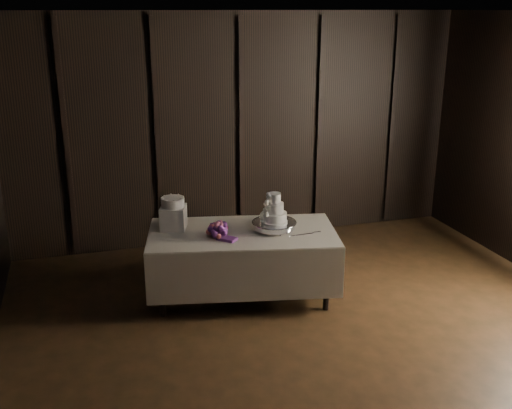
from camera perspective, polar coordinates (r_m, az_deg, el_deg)
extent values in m
cube|color=black|center=(5.42, 8.86, -16.24)|extent=(6.04, 7.04, 0.04)
cube|color=black|center=(4.48, 10.82, 17.86)|extent=(6.04, 7.04, 0.04)
cube|color=black|center=(7.93, -1.49, 7.12)|extent=(6.04, 0.04, 3.04)
cube|color=beige|center=(6.38, -1.29, -2.64)|extent=(2.15, 1.41, 0.01)
cube|color=white|center=(6.53, -1.27, -5.92)|extent=(1.97, 1.27, 0.71)
cylinder|color=silver|center=(6.41, 1.74, -2.05)|extent=(0.56, 0.56, 0.09)
cylinder|color=white|center=(6.38, 1.75, -1.22)|extent=(0.27, 0.27, 0.11)
cylinder|color=white|center=(6.34, 1.76, -0.31)|extent=(0.20, 0.20, 0.11)
cylinder|color=white|center=(6.31, 1.77, 0.62)|extent=(0.13, 0.13, 0.11)
cube|color=white|center=(6.48, -7.87, -1.24)|extent=(0.33, 0.33, 0.25)
cylinder|color=white|center=(6.43, -7.94, 0.23)|extent=(0.29, 0.29, 0.10)
cube|color=silver|center=(6.28, 4.28, -2.90)|extent=(0.37, 0.05, 0.01)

